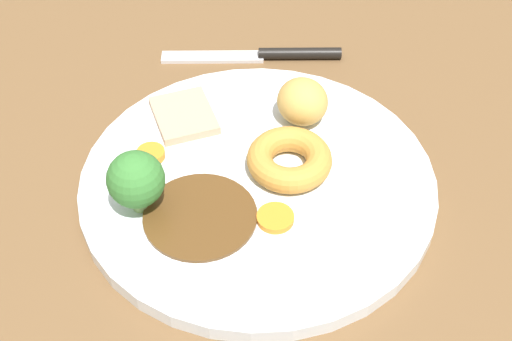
{
  "coord_description": "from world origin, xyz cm",
  "views": [
    {
      "loc": [
        -40.08,
        -1.23,
        46.64
      ],
      "look_at": [
        -0.23,
        0.15,
        6.0
      ],
      "focal_mm": 48.66,
      "sensor_mm": 36.0,
      "label": 1
    }
  ],
  "objects_px": {
    "meat_slice_main": "(184,115)",
    "carrot_coin_back": "(275,218)",
    "yorkshire_pudding": "(289,159)",
    "carrot_coin_front": "(151,154)",
    "roast_potato_left": "(302,101)",
    "knife": "(268,55)",
    "broccoli_floret": "(136,180)",
    "dinner_plate": "(256,185)"
  },
  "relations": [
    {
      "from": "knife",
      "to": "roast_potato_left",
      "type": "bearing_deg",
      "value": 104.36
    },
    {
      "from": "broccoli_floret",
      "to": "knife",
      "type": "distance_m",
      "value": 0.25
    },
    {
      "from": "carrot_coin_back",
      "to": "broccoli_floret",
      "type": "relative_size",
      "value": 0.54
    },
    {
      "from": "dinner_plate",
      "to": "yorkshire_pudding",
      "type": "relative_size",
      "value": 4.15
    },
    {
      "from": "carrot_coin_back",
      "to": "carrot_coin_front",
      "type": "bearing_deg",
      "value": 57.96
    },
    {
      "from": "meat_slice_main",
      "to": "knife",
      "type": "relative_size",
      "value": 0.33
    },
    {
      "from": "broccoli_floret",
      "to": "roast_potato_left",
      "type": "bearing_deg",
      "value": -49.17
    },
    {
      "from": "meat_slice_main",
      "to": "carrot_coin_back",
      "type": "distance_m",
      "value": 0.14
    },
    {
      "from": "dinner_plate",
      "to": "carrot_coin_back",
      "type": "height_order",
      "value": "carrot_coin_back"
    },
    {
      "from": "roast_potato_left",
      "to": "yorkshire_pudding",
      "type": "bearing_deg",
      "value": 170.05
    },
    {
      "from": "broccoli_floret",
      "to": "knife",
      "type": "height_order",
      "value": "broccoli_floret"
    },
    {
      "from": "carrot_coin_front",
      "to": "knife",
      "type": "height_order",
      "value": "carrot_coin_front"
    },
    {
      "from": "dinner_plate",
      "to": "yorkshire_pudding",
      "type": "height_order",
      "value": "yorkshire_pudding"
    },
    {
      "from": "dinner_plate",
      "to": "knife",
      "type": "relative_size",
      "value": 1.6
    },
    {
      "from": "yorkshire_pudding",
      "to": "dinner_plate",
      "type": "bearing_deg",
      "value": 115.64
    },
    {
      "from": "broccoli_floret",
      "to": "meat_slice_main",
      "type": "bearing_deg",
      "value": -12.12
    },
    {
      "from": "roast_potato_left",
      "to": "broccoli_floret",
      "type": "xyz_separation_m",
      "value": [
        -0.11,
        0.13,
        0.01
      ]
    },
    {
      "from": "carrot_coin_back",
      "to": "knife",
      "type": "xyz_separation_m",
      "value": [
        0.23,
        0.01,
        -0.01
      ]
    },
    {
      "from": "yorkshire_pudding",
      "to": "broccoli_floret",
      "type": "xyz_separation_m",
      "value": [
        -0.05,
        0.12,
        0.02
      ]
    },
    {
      "from": "yorkshire_pudding",
      "to": "carrot_coin_front",
      "type": "bearing_deg",
      "value": 85.24
    },
    {
      "from": "carrot_coin_back",
      "to": "dinner_plate",
      "type": "bearing_deg",
      "value": 20.64
    },
    {
      "from": "yorkshire_pudding",
      "to": "roast_potato_left",
      "type": "distance_m",
      "value": 0.07
    },
    {
      "from": "carrot_coin_front",
      "to": "carrot_coin_back",
      "type": "bearing_deg",
      "value": -122.04
    },
    {
      "from": "carrot_coin_front",
      "to": "roast_potato_left",
      "type": "bearing_deg",
      "value": -67.33
    },
    {
      "from": "carrot_coin_front",
      "to": "carrot_coin_back",
      "type": "distance_m",
      "value": 0.13
    },
    {
      "from": "yorkshire_pudding",
      "to": "roast_potato_left",
      "type": "relative_size",
      "value": 1.51
    },
    {
      "from": "broccoli_floret",
      "to": "knife",
      "type": "bearing_deg",
      "value": -23.55
    },
    {
      "from": "yorkshire_pudding",
      "to": "knife",
      "type": "bearing_deg",
      "value": 7.2
    },
    {
      "from": "roast_potato_left",
      "to": "carrot_coin_front",
      "type": "relative_size",
      "value": 1.96
    },
    {
      "from": "yorkshire_pudding",
      "to": "carrot_coin_back",
      "type": "relative_size",
      "value": 2.41
    },
    {
      "from": "meat_slice_main",
      "to": "knife",
      "type": "xyz_separation_m",
      "value": [
        0.11,
        -0.07,
        -0.01
      ]
    },
    {
      "from": "meat_slice_main",
      "to": "carrot_coin_back",
      "type": "relative_size",
      "value": 2.09
    },
    {
      "from": "meat_slice_main",
      "to": "knife",
      "type": "distance_m",
      "value": 0.14
    },
    {
      "from": "yorkshire_pudding",
      "to": "roast_potato_left",
      "type": "xyz_separation_m",
      "value": [
        0.06,
        -0.01,
        0.01
      ]
    },
    {
      "from": "dinner_plate",
      "to": "carrot_coin_front",
      "type": "bearing_deg",
      "value": 75.8
    },
    {
      "from": "dinner_plate",
      "to": "roast_potato_left",
      "type": "height_order",
      "value": "roast_potato_left"
    },
    {
      "from": "carrot_coin_front",
      "to": "knife",
      "type": "xyz_separation_m",
      "value": [
        0.16,
        -0.1,
        -0.01
      ]
    },
    {
      "from": "carrot_coin_front",
      "to": "yorkshire_pudding",
      "type": "bearing_deg",
      "value": -94.76
    },
    {
      "from": "yorkshire_pudding",
      "to": "knife",
      "type": "relative_size",
      "value": 0.39
    },
    {
      "from": "meat_slice_main",
      "to": "broccoli_floret",
      "type": "distance_m",
      "value": 0.11
    },
    {
      "from": "carrot_coin_front",
      "to": "broccoli_floret",
      "type": "bearing_deg",
      "value": 179.85
    },
    {
      "from": "roast_potato_left",
      "to": "carrot_coin_front",
      "type": "bearing_deg",
      "value": 112.67
    }
  ]
}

